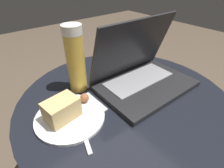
# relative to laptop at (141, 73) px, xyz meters

# --- Properties ---
(table) EXTENTS (0.74, 0.74, 0.55)m
(table) POSITION_rel_laptop_xyz_m (-0.10, -0.02, -0.21)
(table) COLOR #9E9EA3
(table) RESTS_ON ground_plane
(napkin) EXTENTS (0.17, 0.12, 0.00)m
(napkin) POSITION_rel_laptop_xyz_m (-0.27, 0.02, -0.05)
(napkin) COLOR silver
(napkin) RESTS_ON table
(laptop) EXTENTS (0.36, 0.26, 0.25)m
(laptop) POSITION_rel_laptop_xyz_m (0.00, 0.00, 0.00)
(laptop) COLOR #232326
(laptop) RESTS_ON table
(beer_glass) EXTENTS (0.07, 0.07, 0.24)m
(beer_glass) POSITION_rel_laptop_xyz_m (-0.20, 0.13, 0.07)
(beer_glass) COLOR gold
(beer_glass) RESTS_ON table
(snack_plate) EXTENTS (0.21, 0.21, 0.07)m
(snack_plate) POSITION_rel_laptop_xyz_m (-0.31, 0.01, -0.03)
(snack_plate) COLOR white
(snack_plate) RESTS_ON table
(fork) EXTENTS (0.07, 0.17, 0.00)m
(fork) POSITION_rel_laptop_xyz_m (-0.30, -0.04, -0.05)
(fork) COLOR silver
(fork) RESTS_ON table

